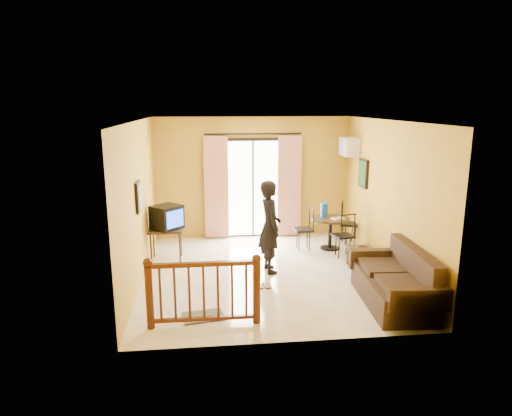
{
  "coord_description": "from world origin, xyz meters",
  "views": [
    {
      "loc": [
        -1.08,
        -7.92,
        3.1
      ],
      "look_at": [
        -0.18,
        0.2,
        1.21
      ],
      "focal_mm": 32.0,
      "sensor_mm": 36.0,
      "label": 1
    }
  ],
  "objects": [
    {
      "name": "balcony_door",
      "position": [
        0.0,
        2.43,
        1.19
      ],
      "size": [
        2.25,
        0.14,
        2.46
      ],
      "color": "black",
      "rests_on": "ground"
    },
    {
      "name": "standing_person",
      "position": [
        0.08,
        0.14,
        0.87
      ],
      "size": [
        0.49,
        0.68,
        1.73
      ],
      "primitive_type": "imported",
      "rotation": [
        0.0,
        0.0,
        1.7
      ],
      "color": "black",
      "rests_on": "ground"
    },
    {
      "name": "botanical_print",
      "position": [
        2.22,
        1.3,
        1.65
      ],
      "size": [
        0.05,
        0.5,
        0.6
      ],
      "color": "black",
      "rests_on": "room_shell"
    },
    {
      "name": "dining_chairs",
      "position": [
        1.58,
        1.26,
        0.0
      ],
      "size": [
        1.59,
        1.38,
        0.95
      ],
      "color": "black",
      "rests_on": "ground"
    },
    {
      "name": "coffee_table",
      "position": [
        1.85,
        -0.04,
        0.25
      ],
      "size": [
        0.47,
        0.85,
        0.38
      ],
      "color": "black",
      "rests_on": "ground"
    },
    {
      "name": "serving_tray",
      "position": [
        1.7,
        1.23,
        0.7
      ],
      "size": [
        0.32,
        0.26,
        0.02
      ],
      "primitive_type": "cube",
      "rotation": [
        0.0,
        0.0,
        0.33
      ],
      "color": "beige",
      "rests_on": "dining_table"
    },
    {
      "name": "sandals",
      "position": [
        -0.15,
        -0.6,
        0.01
      ],
      "size": [
        0.27,
        0.26,
        0.03
      ],
      "color": "#59301E",
      "rests_on": "ground"
    },
    {
      "name": "air_conditioner",
      "position": [
        2.09,
        1.95,
        2.15
      ],
      "size": [
        0.31,
        0.6,
        0.4
      ],
      "color": "white",
      "rests_on": "room_shell"
    },
    {
      "name": "stair_balustrade",
      "position": [
        -1.15,
        -1.9,
        0.56
      ],
      "size": [
        1.63,
        0.13,
        1.04
      ],
      "color": "#471E0F",
      "rests_on": "ground"
    },
    {
      "name": "picture_left",
      "position": [
        -2.22,
        -0.2,
        1.55
      ],
      "size": [
        0.05,
        0.42,
        0.52
      ],
      "color": "black",
      "rests_on": "room_shell"
    },
    {
      "name": "bowl",
      "position": [
        1.85,
        0.03,
        0.41
      ],
      "size": [
        0.22,
        0.22,
        0.07
      ],
      "primitive_type": "imported",
      "rotation": [
        0.0,
        0.0,
        0.06
      ],
      "color": "#59301E",
      "rests_on": "coffee_table"
    },
    {
      "name": "room_shell",
      "position": [
        0.0,
        0.0,
        1.7
      ],
      "size": [
        5.0,
        5.0,
        5.0
      ],
      "color": "white",
      "rests_on": "ground"
    },
    {
      "name": "water_jug",
      "position": [
        1.45,
        1.45,
        0.84
      ],
      "size": [
        0.16,
        0.16,
        0.3
      ],
      "primitive_type": "cylinder",
      "color": "#134DB6",
      "rests_on": "dining_table"
    },
    {
      "name": "tv_table",
      "position": [
        -1.9,
        0.96,
        0.58
      ],
      "size": [
        0.66,
        0.55,
        0.66
      ],
      "color": "black",
      "rests_on": "ground"
    },
    {
      "name": "ground",
      "position": [
        0.0,
        0.0,
        0.0
      ],
      "size": [
        5.0,
        5.0,
        0.0
      ],
      "primitive_type": "plane",
      "color": "beige",
      "rests_on": "ground"
    },
    {
      "name": "sofa",
      "position": [
        1.86,
        -1.51,
        0.34
      ],
      "size": [
        0.97,
        1.92,
        0.9
      ],
      "rotation": [
        0.0,
        0.0,
        -0.06
      ],
      "color": "#322013",
      "rests_on": "ground"
    },
    {
      "name": "doormat",
      "position": [
        -1.17,
        -1.64,
        0.01
      ],
      "size": [
        0.66,
        0.5,
        0.02
      ],
      "primitive_type": "cube",
      "rotation": [
        0.0,
        0.0,
        0.17
      ],
      "color": "#4F4C3F",
      "rests_on": "ground"
    },
    {
      "name": "dining_table",
      "position": [
        1.56,
        1.33,
        0.54
      ],
      "size": [
        0.83,
        0.83,
        0.69
      ],
      "color": "black",
      "rests_on": "ground"
    },
    {
      "name": "television",
      "position": [
        -1.87,
        0.95,
        0.9
      ],
      "size": [
        0.7,
        0.71,
        0.47
      ],
      "rotation": [
        0.0,
        0.0,
        0.8
      ],
      "color": "black",
      "rests_on": "tv_table"
    }
  ]
}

